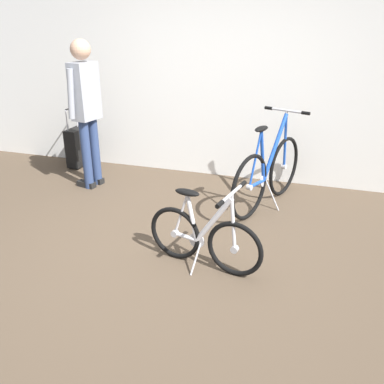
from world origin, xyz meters
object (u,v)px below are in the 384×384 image
(display_bike_left, at_px, (268,173))
(rolling_suitcase, at_px, (78,147))
(visitor_near_wall, at_px, (86,105))
(folding_bike_foreground, at_px, (204,236))

(display_bike_left, bearing_deg, rolling_suitcase, 168.82)
(display_bike_left, distance_m, visitor_near_wall, 2.25)
(folding_bike_foreground, relative_size, rolling_suitcase, 1.24)
(folding_bike_foreground, bearing_deg, display_bike_left, 76.63)
(folding_bike_foreground, height_order, display_bike_left, display_bike_left)
(visitor_near_wall, distance_m, rolling_suitcase, 1.10)
(folding_bike_foreground, relative_size, visitor_near_wall, 0.59)
(folding_bike_foreground, xyz_separation_m, rolling_suitcase, (-2.40, 1.93, -0.01))
(folding_bike_foreground, relative_size, display_bike_left, 0.72)
(visitor_near_wall, bearing_deg, folding_bike_foreground, -36.22)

